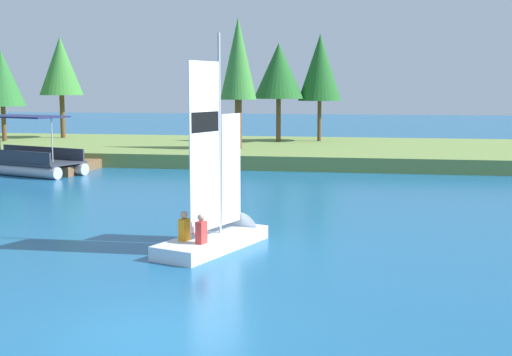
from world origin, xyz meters
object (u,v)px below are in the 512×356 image
shoreline_tree_right (320,68)px  shoreline_tree_left (2,78)px  wooden_dock (71,167)px  pontoon_boat (26,160)px  shoreline_tree_midleft (61,66)px  shoreline_tree_midright (279,71)px  sailboat (226,229)px  shoreline_tree_centre (238,60)px

shoreline_tree_right → shoreline_tree_left: bearing=-170.0°
wooden_dock → pontoon_boat: size_ratio=0.70×
shoreline_tree_midleft → shoreline_tree_midright: bearing=-3.1°
shoreline_tree_midright → sailboat: shoreline_tree_midright is taller
pontoon_boat → shoreline_tree_left: bearing=144.1°
shoreline_tree_centre → pontoon_boat: 13.23m
shoreline_tree_midright → wooden_dock: shoreline_tree_midright is taller
shoreline_tree_left → wooden_dock: bearing=-45.3°
shoreline_tree_centre → shoreline_tree_midright: size_ratio=1.18×
shoreline_tree_midleft → pontoon_boat: shoreline_tree_midleft is taller
shoreline_tree_centre → pontoon_boat: bearing=-142.4°
shoreline_tree_midright → sailboat: bearing=-85.1°
shoreline_tree_midleft → wooden_dock: 15.13m
shoreline_tree_left → shoreline_tree_centre: shoreline_tree_centre is taller
shoreline_tree_midright → pontoon_boat: (-11.22, -12.98, -4.73)m
shoreline_tree_left → shoreline_tree_centre: size_ratio=0.79×
shoreline_tree_centre → sailboat: shoreline_tree_centre is taller
shoreline_tree_midright → pontoon_boat: bearing=-130.8°
shoreline_tree_right → wooden_dock: shoreline_tree_right is taller
shoreline_tree_right → pontoon_boat: bearing=-134.7°
shoreline_tree_midright → pontoon_boat: shoreline_tree_midright is taller
shoreline_tree_left → shoreline_tree_midleft: size_ratio=0.85×
shoreline_tree_right → pontoon_boat: 20.32m
shoreline_tree_right → sailboat: shoreline_tree_right is taller
shoreline_tree_centre → wooden_dock: (-7.77, -6.10, -5.73)m
shoreline_tree_right → sailboat: size_ratio=1.14×
shoreline_tree_left → shoreline_tree_centre: (16.71, -2.92, 1.01)m
shoreline_tree_left → shoreline_tree_midleft: (2.56, 3.51, 0.88)m
shoreline_tree_centre → shoreline_tree_midleft: bearing=155.5°
shoreline_tree_centre → wooden_dock: bearing=-141.9°
shoreline_tree_centre → shoreline_tree_right: size_ratio=1.08×
shoreline_tree_left → shoreline_tree_midright: bearing=8.3°
shoreline_tree_right → wooden_dock: bearing=-133.4°
sailboat → shoreline_tree_left: bearing=60.5°
sailboat → pontoon_boat: sailboat is taller
shoreline_tree_midright → sailboat: (2.29, -26.79, -5.01)m
sailboat → wooden_dock: bearing=57.7°
shoreline_tree_midleft → shoreline_tree_right: shoreline_tree_midleft is taller
shoreline_tree_right → sailboat: bearing=-90.7°
shoreline_tree_centre → shoreline_tree_right: 7.86m
shoreline_tree_left → sailboat: (20.60, -24.13, -4.54)m
shoreline_tree_left → shoreline_tree_midleft: 4.43m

